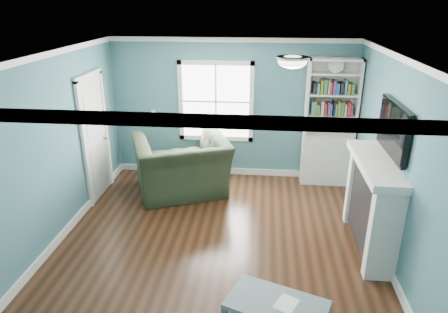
# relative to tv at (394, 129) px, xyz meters

# --- Properties ---
(floor) EXTENTS (5.00, 5.00, 0.00)m
(floor) POSITION_rel_tv_xyz_m (-2.20, -0.20, -1.72)
(floor) COLOR black
(floor) RESTS_ON ground
(room_walls) EXTENTS (5.00, 5.00, 5.00)m
(room_walls) POSITION_rel_tv_xyz_m (-2.20, -0.20, -0.14)
(room_walls) COLOR #396D74
(room_walls) RESTS_ON ground
(trim) EXTENTS (4.50, 5.00, 2.60)m
(trim) POSITION_rel_tv_xyz_m (-2.20, -0.20, -0.49)
(trim) COLOR white
(trim) RESTS_ON ground
(window) EXTENTS (1.40, 0.06, 1.50)m
(window) POSITION_rel_tv_xyz_m (-2.50, 2.29, -0.27)
(window) COLOR white
(window) RESTS_ON room_walls
(bookshelf) EXTENTS (0.90, 0.35, 2.31)m
(bookshelf) POSITION_rel_tv_xyz_m (-0.43, 2.10, -0.80)
(bookshelf) COLOR silver
(bookshelf) RESTS_ON ground
(fireplace) EXTENTS (0.44, 1.58, 1.30)m
(fireplace) POSITION_rel_tv_xyz_m (-0.12, 0.00, -1.09)
(fireplace) COLOR black
(fireplace) RESTS_ON ground
(tv) EXTENTS (0.06, 1.10, 0.65)m
(tv) POSITION_rel_tv_xyz_m (0.00, 0.00, 0.00)
(tv) COLOR black
(tv) RESTS_ON fireplace
(door) EXTENTS (0.12, 0.98, 2.17)m
(door) POSITION_rel_tv_xyz_m (-4.42, 1.20, -0.65)
(door) COLOR silver
(door) RESTS_ON ground
(ceiling_fixture) EXTENTS (0.38, 0.38, 0.15)m
(ceiling_fixture) POSITION_rel_tv_xyz_m (-1.30, -0.10, 0.82)
(ceiling_fixture) COLOR white
(ceiling_fixture) RESTS_ON room_walls
(light_switch) EXTENTS (0.08, 0.01, 0.12)m
(light_switch) POSITION_rel_tv_xyz_m (-3.70, 2.28, -0.52)
(light_switch) COLOR white
(light_switch) RESTS_ON room_walls
(recliner) EXTENTS (1.81, 1.52, 1.35)m
(recliner) POSITION_rel_tv_xyz_m (-3.01, 1.40, -1.05)
(recliner) COLOR #202C1B
(recliner) RESTS_ON ground
(coffee_table) EXTENTS (1.13, 0.85, 0.36)m
(coffee_table) POSITION_rel_tv_xyz_m (-1.41, -1.67, -1.41)
(coffee_table) COLOR #4A5059
(coffee_table) RESTS_ON ground
(paper_sheet) EXTENTS (0.29, 0.32, 0.00)m
(paper_sheet) POSITION_rel_tv_xyz_m (-1.31, -1.68, -1.36)
(paper_sheet) COLOR white
(paper_sheet) RESTS_ON coffee_table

